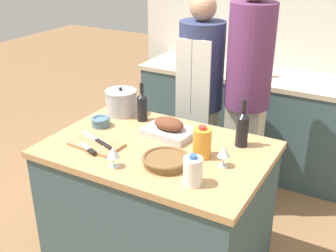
% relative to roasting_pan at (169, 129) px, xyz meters
% --- Properties ---
extents(kitchen_island, '(1.29, 0.87, 0.87)m').
position_rel_roasting_pan_xyz_m(kitchen_island, '(0.01, -0.17, -0.48)').
color(kitchen_island, '#3D565B').
rests_on(kitchen_island, ground_plane).
extents(back_counter, '(1.94, 0.60, 0.89)m').
position_rel_roasting_pan_xyz_m(back_counter, '(0.01, 1.42, -0.46)').
color(back_counter, '#3D565B').
rests_on(back_counter, ground_plane).
extents(back_wall, '(2.44, 0.10, 2.55)m').
position_rel_roasting_pan_xyz_m(back_wall, '(0.01, 1.77, 0.36)').
color(back_wall, silver).
rests_on(back_wall, ground_plane).
extents(roasting_pan, '(0.33, 0.24, 0.11)m').
position_rel_roasting_pan_xyz_m(roasting_pan, '(0.00, 0.00, 0.00)').
color(roasting_pan, '#BCBCC1').
rests_on(roasting_pan, kitchen_island).
extents(wicker_basket, '(0.26, 0.26, 0.05)m').
position_rel_roasting_pan_xyz_m(wicker_basket, '(0.16, -0.33, -0.02)').
color(wicker_basket, brown).
rests_on(wicker_basket, kitchen_island).
extents(cutting_board, '(0.31, 0.20, 0.02)m').
position_rel_roasting_pan_xyz_m(cutting_board, '(-0.30, -0.33, -0.03)').
color(cutting_board, '#AD7F51').
rests_on(cutting_board, kitchen_island).
extents(stock_pot, '(0.22, 0.22, 0.19)m').
position_rel_roasting_pan_xyz_m(stock_pot, '(-0.45, 0.14, 0.04)').
color(stock_pot, '#B7B7BC').
rests_on(stock_pot, kitchen_island).
extents(mixing_bowl, '(0.12, 0.12, 0.06)m').
position_rel_roasting_pan_xyz_m(mixing_bowl, '(-0.45, -0.10, -0.01)').
color(mixing_bowl, slate).
rests_on(mixing_bowl, kitchen_island).
extents(juice_jug, '(0.10, 0.10, 0.18)m').
position_rel_roasting_pan_xyz_m(juice_jug, '(0.29, -0.15, 0.04)').
color(juice_jug, orange).
rests_on(juice_jug, kitchen_island).
extents(milk_jug, '(0.10, 0.10, 0.16)m').
position_rel_roasting_pan_xyz_m(milk_jug, '(0.37, -0.43, 0.03)').
color(milk_jug, white).
rests_on(milk_jug, kitchen_island).
extents(wine_bottle_green, '(0.07, 0.07, 0.29)m').
position_rel_roasting_pan_xyz_m(wine_bottle_green, '(0.44, 0.09, 0.07)').
color(wine_bottle_green, black).
rests_on(wine_bottle_green, kitchen_island).
extents(wine_bottle_dark, '(0.07, 0.07, 0.26)m').
position_rel_roasting_pan_xyz_m(wine_bottle_dark, '(-0.27, 0.11, 0.06)').
color(wine_bottle_dark, black).
rests_on(wine_bottle_dark, kitchen_island).
extents(wine_glass_left, '(0.07, 0.07, 0.12)m').
position_rel_roasting_pan_xyz_m(wine_glass_left, '(-0.07, -0.48, 0.04)').
color(wine_glass_left, silver).
rests_on(wine_glass_left, kitchen_island).
extents(wine_glass_right, '(0.07, 0.07, 0.12)m').
position_rel_roasting_pan_xyz_m(wine_glass_right, '(0.44, -0.19, 0.04)').
color(wine_glass_right, silver).
rests_on(wine_glass_right, kitchen_island).
extents(knife_chef, '(0.23, 0.10, 0.01)m').
position_rel_roasting_pan_xyz_m(knife_chef, '(-0.34, -0.30, -0.02)').
color(knife_chef, '#B7B7BC').
rests_on(knife_chef, cutting_board).
extents(knife_paring, '(0.16, 0.09, 0.01)m').
position_rel_roasting_pan_xyz_m(knife_paring, '(-0.24, -0.33, -0.02)').
color(knife_paring, '#B7B7BC').
rests_on(knife_paring, cutting_board).
extents(knife_bread, '(0.16, 0.08, 0.01)m').
position_rel_roasting_pan_xyz_m(knife_bread, '(-0.29, -0.41, -0.02)').
color(knife_bread, '#B7B7BC').
rests_on(knife_bread, cutting_board).
extents(condiment_bottle_tall, '(0.06, 0.06, 0.16)m').
position_rel_roasting_pan_xyz_m(condiment_bottle_tall, '(0.19, 1.36, 0.05)').
color(condiment_bottle_tall, maroon).
rests_on(condiment_bottle_tall, back_counter).
extents(condiment_bottle_short, '(0.06, 0.06, 0.15)m').
position_rel_roasting_pan_xyz_m(condiment_bottle_short, '(-0.51, 1.53, 0.05)').
color(condiment_bottle_short, '#234C28').
rests_on(condiment_bottle_short, back_counter).
extents(person_cook_aproned, '(0.34, 0.34, 1.63)m').
position_rel_roasting_pan_xyz_m(person_cook_aproned, '(-0.12, 0.71, -0.01)').
color(person_cook_aproned, beige).
rests_on(person_cook_aproned, ground_plane).
extents(person_cook_guest, '(0.32, 0.32, 1.81)m').
position_rel_roasting_pan_xyz_m(person_cook_guest, '(0.25, 0.70, 0.10)').
color(person_cook_guest, beige).
rests_on(person_cook_guest, ground_plane).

